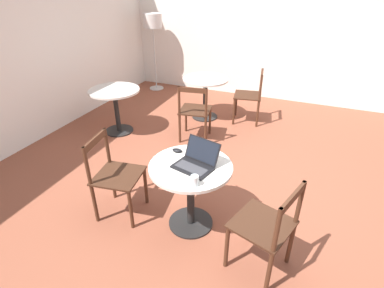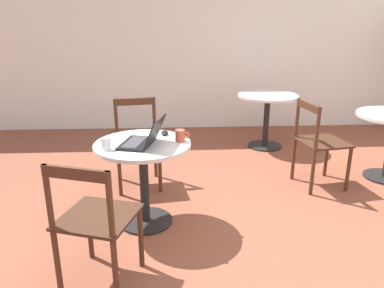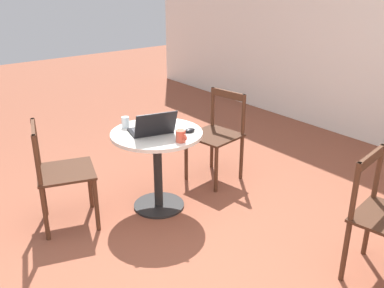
# 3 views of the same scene
# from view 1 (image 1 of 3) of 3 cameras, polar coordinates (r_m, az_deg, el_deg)

# --- Properties ---
(ground_plane) EXTENTS (16.00, 16.00, 0.00)m
(ground_plane) POSITION_cam_1_polar(r_m,az_deg,el_deg) (3.62, 9.64, -8.55)
(ground_plane) COLOR brown
(wall_back) EXTENTS (9.40, 0.06, 2.70)m
(wall_back) POSITION_cam_1_polar(r_m,az_deg,el_deg) (4.78, -31.11, 15.13)
(wall_back) COLOR white
(wall_back) RESTS_ON ground_plane
(wall_side) EXTENTS (0.06, 9.40, 2.70)m
(wall_side) POSITION_cam_1_polar(r_m,az_deg,el_deg) (6.14, 18.60, 20.03)
(wall_side) COLOR white
(wall_side) RESTS_ON ground_plane
(cafe_table_near) EXTENTS (0.77, 0.77, 0.70)m
(cafe_table_near) POSITION_cam_1_polar(r_m,az_deg,el_deg) (2.81, -0.26, -6.99)
(cafe_table_near) COLOR black
(cafe_table_near) RESTS_ON ground_plane
(cafe_table_mid) EXTENTS (0.77, 0.77, 0.70)m
(cafe_table_mid) POSITION_cam_1_polar(r_m,az_deg,el_deg) (5.18, 2.56, 10.58)
(cafe_table_mid) COLOR black
(cafe_table_mid) RESTS_ON ground_plane
(cafe_table_far) EXTENTS (0.77, 0.77, 0.70)m
(cafe_table_far) POSITION_cam_1_polar(r_m,az_deg,el_deg) (4.80, -14.40, 8.11)
(cafe_table_far) COLOR black
(cafe_table_far) RESTS_ON ground_plane
(chair_near_front) EXTENTS (0.55, 0.55, 0.87)m
(chair_near_front) POSITION_cam_1_polar(r_m,az_deg,el_deg) (2.54, 14.05, -15.19)
(chair_near_front) COLOR #472819
(chair_near_front) RESTS_ON ground_plane
(chair_near_back) EXTENTS (0.50, 0.50, 0.87)m
(chair_near_back) POSITION_cam_1_polar(r_m,az_deg,el_deg) (3.11, -14.51, -5.89)
(chair_near_back) COLOR #472819
(chair_near_back) RESTS_ON ground_plane
(chair_mid_front) EXTENTS (0.51, 0.51, 0.87)m
(chair_mid_front) POSITION_cam_1_polar(r_m,az_deg,el_deg) (5.13, 11.03, 8.96)
(chair_mid_front) COLOR #472819
(chair_mid_front) RESTS_ON ground_plane
(chair_mid_left) EXTENTS (0.51, 0.51, 0.87)m
(chair_mid_left) POSITION_cam_1_polar(r_m,az_deg,el_deg) (4.43, 0.53, 6.17)
(chair_mid_left) COLOR #472819
(chair_mid_left) RESTS_ON ground_plane
(floor_lamp) EXTENTS (0.37, 0.37, 1.55)m
(floor_lamp) POSITION_cam_1_polar(r_m,az_deg,el_deg) (6.55, -7.48, 21.60)
(floor_lamp) COLOR #B7B7B7
(floor_lamp) RESTS_ON ground_plane
(laptop) EXTENTS (0.38, 0.41, 0.22)m
(laptop) POSITION_cam_1_polar(r_m,az_deg,el_deg) (2.68, 0.72, -3.42)
(laptop) COLOR black
(laptop) RESTS_ON cafe_table_near
(mouse) EXTENTS (0.06, 0.10, 0.03)m
(mouse) POSITION_cam_1_polar(r_m,az_deg,el_deg) (2.91, -2.84, -1.21)
(mouse) COLOR black
(mouse) RESTS_ON cafe_table_near
(mug) EXTENTS (0.12, 0.08, 0.09)m
(mug) POSITION_cam_1_polar(r_m,az_deg,el_deg) (2.94, 1.50, -0.20)
(mug) COLOR #C64C38
(mug) RESTS_ON cafe_table_near
(drinking_glass) EXTENTS (0.07, 0.07, 0.09)m
(drinking_glass) POSITION_cam_1_polar(r_m,az_deg,el_deg) (2.45, 0.50, -7.00)
(drinking_glass) COLOR silver
(drinking_glass) RESTS_ON cafe_table_near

